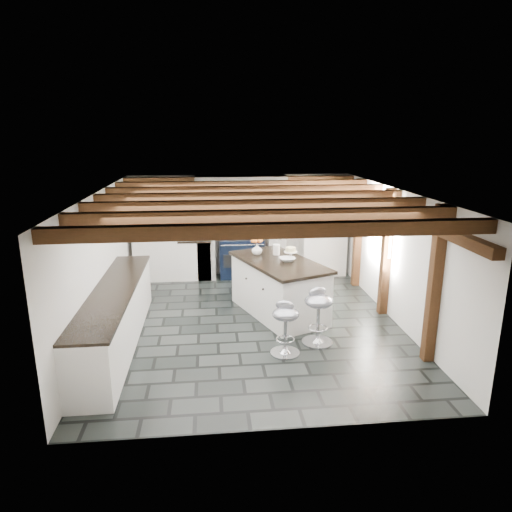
{
  "coord_description": "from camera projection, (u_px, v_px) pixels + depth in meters",
  "views": [
    {
      "loc": [
        -0.7,
        -7.38,
        3.25
      ],
      "look_at": [
        0.1,
        0.4,
        1.1
      ],
      "focal_mm": 32.0,
      "sensor_mm": 36.0,
      "label": 1
    }
  ],
  "objects": [
    {
      "name": "bar_stool_near",
      "position": [
        318.0,
        310.0,
        7.09
      ],
      "size": [
        0.57,
        0.57,
        0.9
      ],
      "rotation": [
        0.0,
        0.0,
        0.34
      ],
      "color": "silver",
      "rests_on": "ground"
    },
    {
      "name": "kitchen_island",
      "position": [
        279.0,
        287.0,
        8.29
      ],
      "size": [
        1.74,
        2.29,
        1.35
      ],
      "rotation": [
        0.0,
        0.0,
        0.38
      ],
      "color": "white",
      "rests_on": "ground"
    },
    {
      "name": "room_shell",
      "position": [
        215.0,
        245.0,
        9.03
      ],
      "size": [
        6.0,
        6.03,
        6.0
      ],
      "color": "silver",
      "rests_on": "ground"
    },
    {
      "name": "range_cooker",
      "position": [
        241.0,
        257.0,
        10.45
      ],
      "size": [
        1.0,
        0.63,
        0.99
      ],
      "color": "black",
      "rests_on": "ground"
    },
    {
      "name": "bar_stool_far",
      "position": [
        286.0,
        322.0,
        6.75
      ],
      "size": [
        0.52,
        0.52,
        0.82
      ],
      "rotation": [
        0.0,
        0.0,
        -0.38
      ],
      "color": "silver",
      "rests_on": "ground"
    },
    {
      "name": "ground",
      "position": [
        253.0,
        322.0,
        8.01
      ],
      "size": [
        6.0,
        6.0,
        0.0
      ],
      "primitive_type": "plane",
      "color": "black",
      "rests_on": "ground"
    }
  ]
}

